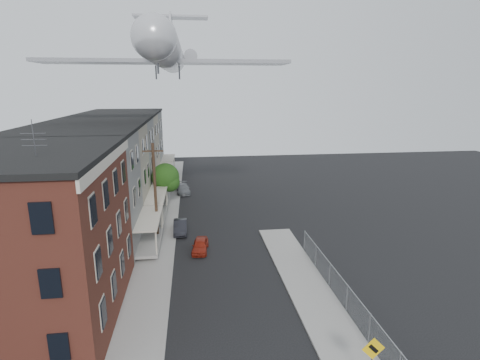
% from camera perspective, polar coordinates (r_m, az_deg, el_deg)
% --- Properties ---
extents(sidewalk_left, '(3.00, 62.00, 0.12)m').
position_cam_1_polar(sidewalk_left, '(41.09, -11.56, -5.66)').
color(sidewalk_left, gray).
rests_on(sidewalk_left, ground).
extents(sidewalk_right, '(3.00, 26.00, 0.12)m').
position_cam_1_polar(sidewalk_right, '(25.89, 11.74, -18.07)').
color(sidewalk_right, gray).
rests_on(sidewalk_right, ground).
extents(curb_left, '(0.15, 62.00, 0.14)m').
position_cam_1_polar(curb_left, '(41.00, -9.53, -5.59)').
color(curb_left, gray).
rests_on(curb_left, ground).
extents(curb_right, '(0.15, 26.00, 0.14)m').
position_cam_1_polar(curb_right, '(25.49, 8.49, -18.44)').
color(curb_right, gray).
rests_on(curb_right, ground).
extents(corner_building, '(10.31, 12.30, 12.15)m').
position_cam_1_polar(corner_building, '(25.23, -29.92, -7.70)').
color(corner_building, '#3E1913').
rests_on(corner_building, ground).
extents(row_house_a, '(11.98, 7.00, 10.30)m').
position_cam_1_polar(row_house_a, '(33.73, -23.88, -1.92)').
color(row_house_a, slate).
rests_on(row_house_a, ground).
extents(row_house_b, '(11.98, 7.00, 10.30)m').
position_cam_1_polar(row_house_b, '(40.28, -21.16, 0.78)').
color(row_house_b, '#6D6356').
rests_on(row_house_b, ground).
extents(row_house_c, '(11.98, 7.00, 10.30)m').
position_cam_1_polar(row_house_c, '(46.96, -19.20, 2.72)').
color(row_house_c, slate).
rests_on(row_house_c, ground).
extents(row_house_d, '(11.98, 7.00, 10.30)m').
position_cam_1_polar(row_house_d, '(53.72, -17.73, 4.17)').
color(row_house_d, '#6D6356').
rests_on(row_house_d, ground).
extents(row_house_e, '(11.98, 7.00, 10.30)m').
position_cam_1_polar(row_house_e, '(60.54, -16.59, 5.30)').
color(row_house_e, slate).
rests_on(row_house_e, ground).
extents(chainlink_fence, '(0.06, 18.06, 1.90)m').
position_cam_1_polar(chainlink_fence, '(25.12, 16.00, -16.93)').
color(chainlink_fence, gray).
rests_on(chainlink_fence, ground).
extents(warning_sign, '(1.10, 0.11, 2.80)m').
position_cam_1_polar(warning_sign, '(19.62, 19.55, -23.88)').
color(warning_sign, '#515156').
rests_on(warning_sign, ground).
extents(utility_pole, '(1.80, 0.26, 9.00)m').
position_cam_1_polar(utility_pole, '(34.02, -12.79, -1.71)').
color(utility_pole, black).
rests_on(utility_pole, ground).
extents(street_tree, '(3.22, 3.20, 5.20)m').
position_cam_1_polar(street_tree, '(43.87, -11.13, 0.25)').
color(street_tree, black).
rests_on(street_tree, ground).
extents(car_near, '(1.65, 3.29, 1.08)m').
position_cam_1_polar(car_near, '(32.58, -6.08, -9.87)').
color(car_near, maroon).
rests_on(car_near, ground).
extents(car_mid, '(1.32, 3.62, 1.19)m').
position_cam_1_polar(car_mid, '(36.75, -9.08, -7.05)').
color(car_mid, black).
rests_on(car_mid, ground).
extents(car_far, '(2.04, 4.25, 1.19)m').
position_cam_1_polar(car_far, '(50.07, -8.66, -1.31)').
color(car_far, slate).
rests_on(car_far, ground).
extents(airplane, '(23.63, 26.97, 7.86)m').
position_cam_1_polar(airplane, '(40.36, -11.12, 18.53)').
color(airplane, '#B8B8BC').
rests_on(airplane, ground).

